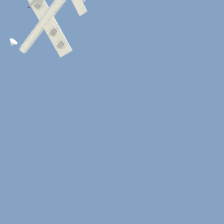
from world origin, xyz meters
TOP-DOWN VIEW (x-y plane):
  - carrier_jet at (46.01, 122.66)m, footprint 78.66×59.21m

SIDE VIEW (x-z plane):
  - carrier_jet at x=46.01m, z-range 151.48..174.78m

